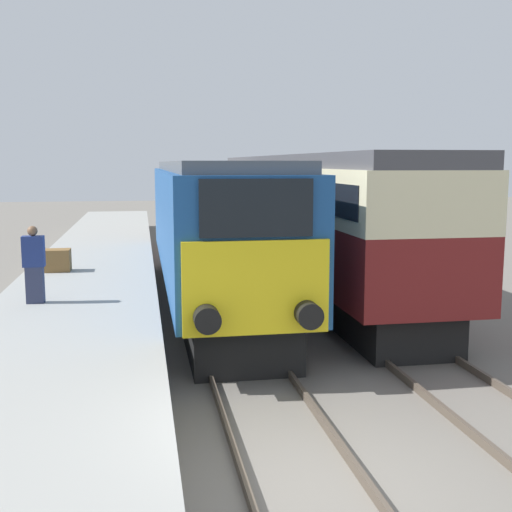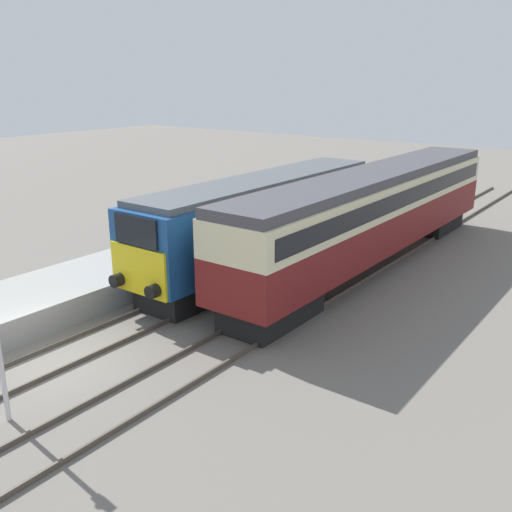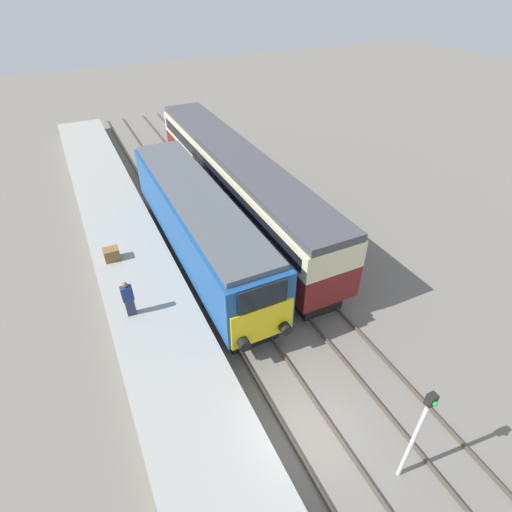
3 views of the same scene
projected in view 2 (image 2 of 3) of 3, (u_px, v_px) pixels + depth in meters
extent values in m
plane|color=slate|center=(50.00, 362.00, 16.19)|extent=(120.00, 120.00, 0.00)
cube|color=gray|center=(168.00, 258.00, 24.05)|extent=(3.50, 50.00, 0.93)
cube|color=#4C4238|center=(160.00, 301.00, 20.40)|extent=(0.07, 60.00, 0.14)
cube|color=#4C4238|center=(189.00, 311.00, 19.58)|extent=(0.07, 60.00, 0.14)
cube|color=#4C4238|center=(234.00, 325.00, 18.46)|extent=(0.07, 60.00, 0.14)
cube|color=#4C4238|center=(270.00, 337.00, 17.64)|extent=(0.07, 60.00, 0.14)
cube|color=black|center=(194.00, 286.00, 20.64)|extent=(2.03, 4.00, 1.00)
cube|color=black|center=(318.00, 235.00, 27.30)|extent=(2.03, 4.00, 1.00)
cube|color=navy|center=(265.00, 215.00, 23.42)|extent=(2.70, 13.72, 2.66)
cube|color=yellow|center=(139.00, 271.00, 18.31)|extent=(2.48, 0.10, 1.59)
cube|color=black|center=(136.00, 231.00, 17.91)|extent=(1.89, 0.10, 0.96)
cube|color=#4C5156|center=(265.00, 180.00, 22.99)|extent=(2.38, 13.17, 0.24)
cylinder|color=black|center=(117.00, 280.00, 18.77)|extent=(0.44, 0.35, 0.44)
cylinder|color=black|center=(153.00, 291.00, 17.80)|extent=(0.44, 0.35, 0.44)
cube|color=black|center=(272.00, 308.00, 18.78)|extent=(1.89, 3.60, 0.95)
cube|color=black|center=(434.00, 221.00, 30.13)|extent=(1.89, 3.60, 0.95)
cube|color=maroon|center=(373.00, 226.00, 24.08)|extent=(2.70, 19.25, 1.56)
cube|color=beige|center=(375.00, 194.00, 23.66)|extent=(2.71, 19.25, 1.22)
cube|color=black|center=(375.00, 194.00, 23.66)|extent=(2.75, 18.48, 0.67)
cube|color=#424247|center=(377.00, 175.00, 23.43)|extent=(2.48, 19.25, 0.36)
cube|color=#2D334C|center=(136.00, 240.00, 23.50)|extent=(0.36, 0.24, 0.77)
cube|color=navy|center=(135.00, 223.00, 23.28)|extent=(0.44, 0.26, 0.65)
sphere|color=brown|center=(134.00, 213.00, 23.16)|extent=(0.21, 0.21, 0.21)
cube|color=brown|center=(201.00, 223.00, 26.65)|extent=(0.70, 0.56, 0.60)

